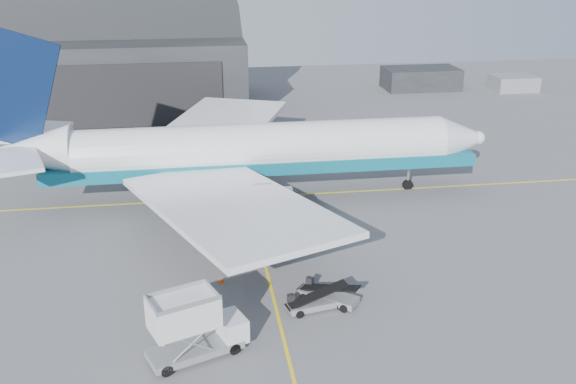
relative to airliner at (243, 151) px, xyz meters
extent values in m
plane|color=#565659|center=(0.51, -19.92, -5.39)|extent=(200.00, 200.00, 0.00)
cube|color=yellow|center=(0.51, 0.08, -5.38)|extent=(80.00, 0.25, 0.02)
cube|color=yellow|center=(0.51, -21.92, -5.38)|extent=(0.25, 40.00, 0.02)
cube|color=black|center=(-21.49, 45.08, 0.61)|extent=(50.00, 28.00, 12.00)
cube|color=black|center=(-21.49, 30.98, -0.39)|extent=(42.00, 0.40, 9.50)
cube|color=black|center=(38.51, 52.08, -5.39)|extent=(14.00, 8.00, 4.00)
cube|color=gray|center=(55.51, 48.08, -5.39)|extent=(8.00, 6.00, 2.80)
cylinder|color=white|center=(2.24, 0.00, 0.31)|extent=(39.49, 5.26, 5.26)
cone|color=white|center=(24.40, 0.00, 0.31)|extent=(4.83, 5.26, 5.26)
sphere|color=white|center=(26.59, 0.00, 0.31)|extent=(1.54, 1.54, 1.54)
cone|color=white|center=(-21.34, 0.00, 0.97)|extent=(7.68, 5.26, 5.26)
cube|color=black|center=(23.08, 0.00, 0.97)|extent=(2.85, 2.41, 0.77)
cube|color=#0D5F73|center=(2.24, 0.00, -1.39)|extent=(46.07, 5.32, 1.32)
cube|color=white|center=(-2.14, -13.16, -0.78)|extent=(20.23, 26.89, 1.60)
cube|color=white|center=(-2.14, 13.16, -0.78)|extent=(20.23, 26.89, 1.60)
cube|color=white|center=(-21.89, -4.94, 1.63)|extent=(6.71, 9.18, 0.38)
cube|color=white|center=(-21.89, 4.94, 1.63)|extent=(6.71, 9.18, 0.38)
cube|color=#071638|center=(-22.43, 0.00, 7.44)|extent=(10.17, 0.55, 12.63)
cylinder|color=gray|center=(1.15, -8.77, -2.54)|extent=(5.70, 2.96, 2.96)
cylinder|color=gray|center=(1.15, 8.77, -2.54)|extent=(5.70, 2.96, 2.96)
cylinder|color=#A5A5AA|center=(18.70, 0.00, -3.85)|extent=(0.31, 0.31, 3.07)
cylinder|color=black|center=(18.70, 0.00, -4.90)|extent=(1.21, 0.38, 1.21)
cylinder|color=black|center=(0.05, -3.51, -4.79)|extent=(1.43, 0.49, 1.43)
cylinder|color=black|center=(0.05, 3.51, -4.79)|extent=(1.43, 0.49, 1.43)
cube|color=gray|center=(-5.69, -28.51, -4.81)|extent=(6.77, 4.62, 0.52)
cube|color=silver|center=(-3.16, -27.52, -3.98)|extent=(2.43, 2.85, 1.68)
cube|color=black|center=(-2.43, -27.24, -3.71)|extent=(0.80, 1.88, 0.94)
cube|color=silver|center=(-6.28, -28.74, -1.83)|extent=(5.05, 4.03, 2.09)
cylinder|color=black|center=(-3.05, -28.66, -4.97)|extent=(0.89, 0.60, 0.84)
cylinder|color=black|center=(-3.85, -26.61, -4.97)|extent=(0.89, 0.60, 0.84)
cylinder|color=black|center=(-7.54, -30.41, -4.97)|extent=(0.89, 0.60, 0.84)
cylinder|color=black|center=(-8.34, -28.36, -4.97)|extent=(0.89, 0.60, 0.84)
cube|color=black|center=(2.49, -8.67, -4.87)|extent=(3.99, 2.48, 0.85)
cube|color=silver|center=(3.06, -8.61, -4.11)|extent=(1.50, 1.84, 0.85)
cylinder|color=black|center=(3.91, -9.46, -5.01)|extent=(0.88, 0.42, 0.85)
cylinder|color=black|center=(3.71, -7.58, -5.01)|extent=(0.88, 0.42, 0.85)
cylinder|color=black|center=(1.28, -9.75, -5.01)|extent=(0.88, 0.42, 0.85)
cylinder|color=black|center=(1.07, -7.87, -5.01)|extent=(0.88, 0.42, 0.85)
cube|color=gray|center=(3.57, -23.80, -4.92)|extent=(4.82, 2.48, 0.47)
cube|color=black|center=(3.57, -23.80, -4.19)|extent=(5.01, 2.03, 1.33)
cube|color=black|center=(1.61, -23.63, -4.40)|extent=(0.60, 0.52, 0.63)
cylinder|color=black|center=(5.35, -24.17, -5.08)|extent=(0.67, 0.38, 0.63)
cylinder|color=black|center=(5.05, -22.74, -5.08)|extent=(0.67, 0.38, 0.63)
cylinder|color=black|center=(2.08, -24.86, -5.08)|extent=(0.67, 0.38, 0.63)
cylinder|color=black|center=(1.78, -23.43, -5.08)|extent=(0.67, 0.38, 0.63)
cube|color=gray|center=(4.64, -22.93, -4.91)|extent=(4.72, 4.19, 0.48)
cube|color=black|center=(4.64, -22.93, -4.15)|extent=(4.63, 3.95, 1.37)
cube|color=black|center=(3.49, -21.27, -4.37)|extent=(0.69, 0.67, 0.64)
cylinder|color=black|center=(5.53, -24.58, -5.07)|extent=(0.67, 0.61, 0.64)
cylinder|color=black|center=(6.46, -23.40, -5.07)|extent=(0.67, 0.61, 0.64)
cylinder|color=black|center=(2.83, -22.46, -5.07)|extent=(0.67, 0.61, 0.64)
cylinder|color=black|center=(3.75, -21.27, -5.07)|extent=(0.67, 0.61, 0.64)
cube|color=#F54307|center=(-3.43, -18.65, -5.37)|extent=(0.40, 0.40, 0.03)
cone|color=#F54307|center=(-3.43, -18.65, -5.10)|extent=(0.40, 0.40, 0.58)
camera|label=1|loc=(-4.88, -65.53, 20.66)|focal=40.00mm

